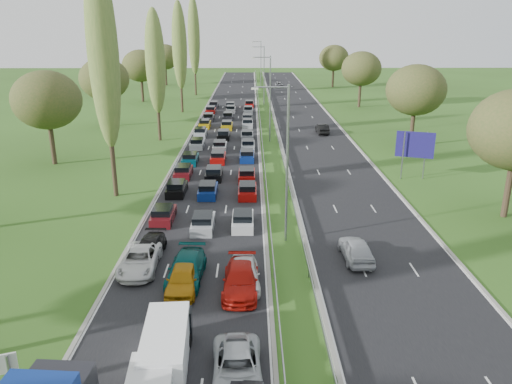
{
  "coord_description": "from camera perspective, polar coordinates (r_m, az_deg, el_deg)",
  "views": [
    {
      "loc": [
        1.86,
        7.35,
        15.93
      ],
      "look_at": [
        2.26,
        50.48,
        1.5
      ],
      "focal_mm": 35.0,
      "sensor_mm": 36.0,
      "label": 1
    }
  ],
  "objects": [
    {
      "name": "near_car_12",
      "position": [
        32.4,
        -1.33,
        -9.3
      ],
      "size": [
        2.14,
        4.8,
        1.61
      ],
      "primitive_type": "imported",
      "rotation": [
        0.0,
        0.0,
        0.05
      ],
      "color": "silver",
      "rests_on": "near_carriageway"
    },
    {
      "name": "far_car_0",
      "position": [
        36.37,
        11.39,
        -6.43
      ],
      "size": [
        2.07,
        4.78,
        1.61
      ],
      "primitive_type": "imported",
      "rotation": [
        0.0,
        0.0,
        3.18
      ],
      "color": "#A8ABB1",
      "rests_on": "far_carriageway"
    },
    {
      "name": "traffic_queue_fill",
      "position": [
        71.96,
        -3.79,
        6.03
      ],
      "size": [
        9.09,
        68.99,
        0.8
      ],
      "color": "#590F14",
      "rests_on": "ground"
    },
    {
      "name": "lamp_columns",
      "position": [
        71.39,
        1.62,
        10.5
      ],
      "size": [
        0.18,
        140.18,
        12.0
      ],
      "color": "gray",
      "rests_on": "ground"
    },
    {
      "name": "poplar_row",
      "position": [
        62.36,
        -13.35,
        14.77
      ],
      "size": [
        2.8,
        127.8,
        22.44
      ],
      "color": "#2D2116",
      "rests_on": "ground"
    },
    {
      "name": "central_reservation",
      "position": [
        76.75,
        1.46,
        6.93
      ],
      "size": [
        2.36,
        215.0,
        0.32
      ],
      "color": "gray",
      "rests_on": "ground"
    },
    {
      "name": "near_carriageway",
      "position": [
        76.92,
        -3.6,
        6.51
      ],
      "size": [
        10.5,
        215.0,
        0.04
      ],
      "primitive_type": "cube",
      "color": "black",
      "rests_on": "ground"
    },
    {
      "name": "near_car_10",
      "position": [
        24.73,
        -2.16,
        -19.45
      ],
      "size": [
        2.57,
        5.17,
        1.41
      ],
      "primitive_type": "imported",
      "rotation": [
        0.0,
        0.0,
        0.05
      ],
      "color": "#A3A7AC",
      "rests_on": "near_carriageway"
    },
    {
      "name": "info_sign",
      "position": [
        26.21,
        -27.23,
        -17.58
      ],
      "size": [
        1.45,
        0.58,
        2.1
      ],
      "color": "gray",
      "rests_on": "ground"
    },
    {
      "name": "near_car_8",
      "position": [
        32.14,
        -8.37,
        -9.77
      ],
      "size": [
        1.95,
        4.68,
        1.58
      ],
      "primitive_type": "imported",
      "rotation": [
        0.0,
        0.0,
        -0.02
      ],
      "color": "#B1720B",
      "rests_on": "near_carriageway"
    },
    {
      "name": "far_car_1",
      "position": [
        78.4,
        7.57,
        7.19
      ],
      "size": [
        1.75,
        4.58,
        1.49
      ],
      "primitive_type": "imported",
      "rotation": [
        0.0,
        0.0,
        3.18
      ],
      "color": "black",
      "rests_on": "far_carriageway"
    },
    {
      "name": "near_car_2",
      "position": [
        35.19,
        -13.16,
        -7.56
      ],
      "size": [
        2.55,
        5.34,
        1.47
      ],
      "primitive_type": "imported",
      "rotation": [
        0.0,
        0.0,
        0.02
      ],
      "color": "silver",
      "rests_on": "near_carriageway"
    },
    {
      "name": "near_car_3",
      "position": [
        36.97,
        -12.09,
        -6.28
      ],
      "size": [
        2.1,
        4.7,
        1.34
      ],
      "primitive_type": "imported",
      "rotation": [
        0.0,
        0.0,
        -0.05
      ],
      "color": "black",
      "rests_on": "near_carriageway"
    },
    {
      "name": "woodland_left",
      "position": [
        60.76,
        -23.97,
        9.13
      ],
      "size": [
        8.0,
        166.0,
        11.1
      ],
      "color": "#2D2116",
      "rests_on": "ground"
    },
    {
      "name": "far_carriageway",
      "position": [
        77.39,
        6.49,
        6.5
      ],
      "size": [
        10.5,
        215.0,
        0.04
      ],
      "primitive_type": "cube",
      "color": "black",
      "rests_on": "ground"
    },
    {
      "name": "direction_sign",
      "position": [
        56.31,
        17.7,
        4.94
      ],
      "size": [
        3.81,
        1.42,
        5.2
      ],
      "color": "gray",
      "rests_on": "ground"
    },
    {
      "name": "near_car_11",
      "position": [
        31.74,
        -1.77,
        -9.98
      ],
      "size": [
        2.3,
        5.41,
        1.56
      ],
      "primitive_type": "imported",
      "rotation": [
        0.0,
        0.0,
        -0.02
      ],
      "color": "#A8110A",
      "rests_on": "near_carriageway"
    },
    {
      "name": "woodland_right",
      "position": [
        63.84,
        20.08,
        9.98
      ],
      "size": [
        8.0,
        153.0,
        11.1
      ],
      "color": "#2D2116",
      "rests_on": "ground"
    },
    {
      "name": "ground",
      "position": [
        74.42,
        1.53,
        6.13
      ],
      "size": [
        260.0,
        260.0,
        0.0
      ],
      "primitive_type": "plane",
      "color": "#2B4B17",
      "rests_on": "ground"
    },
    {
      "name": "white_van_rear",
      "position": [
        25.82,
        -10.19,
        -16.92
      ],
      "size": [
        2.07,
        5.27,
        2.12
      ],
      "rotation": [
        0.0,
        0.0,
        0.06
      ],
      "color": "white",
      "rests_on": "near_carriageway"
    },
    {
      "name": "far_car_2",
      "position": [
        138.55,
        2.65,
        12.16
      ],
      "size": [
        2.32,
        4.87,
        1.34
      ],
      "primitive_type": "imported",
      "rotation": [
        0.0,
        0.0,
        3.12
      ],
      "color": "slate",
      "rests_on": "far_carriageway"
    },
    {
      "name": "near_car_7",
      "position": [
        33.29,
        -7.97,
        -8.71
      ],
      "size": [
        2.46,
        5.52,
        1.57
      ],
      "primitive_type": "imported",
      "rotation": [
        0.0,
        0.0,
        -0.05
      ],
      "color": "#044745",
      "rests_on": "near_carriageway"
    }
  ]
}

